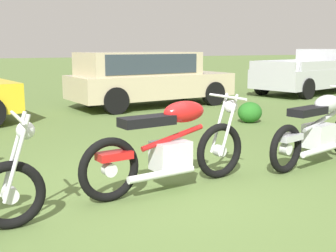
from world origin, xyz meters
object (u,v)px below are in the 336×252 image
motorcycle_silver (320,129)px  shrub_low (250,112)px  car_beige (145,75)px  pickup_truck_silver (318,71)px  motorcycle_red (171,146)px

motorcycle_silver → shrub_low: size_ratio=3.95×
motorcycle_silver → car_beige: (0.37, 6.25, 0.36)m
shrub_low → pickup_truck_silver: bearing=31.5°
pickup_truck_silver → shrub_low: 7.00m
car_beige → shrub_low: size_ratio=8.52×
motorcycle_silver → pickup_truck_silver: bearing=30.7°
motorcycle_red → car_beige: 6.80m
car_beige → motorcycle_red: bearing=-117.1°
motorcycle_red → pickup_truck_silver: size_ratio=0.41×
motorcycle_red → shrub_low: motorcycle_red is taller
pickup_truck_silver → car_beige: bearing=170.5°
motorcycle_silver → pickup_truck_silver: pickup_truck_silver is taller
pickup_truck_silver → shrub_low: size_ratio=10.02×
motorcycle_red → shrub_low: 4.58m
car_beige → shrub_low: 3.46m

